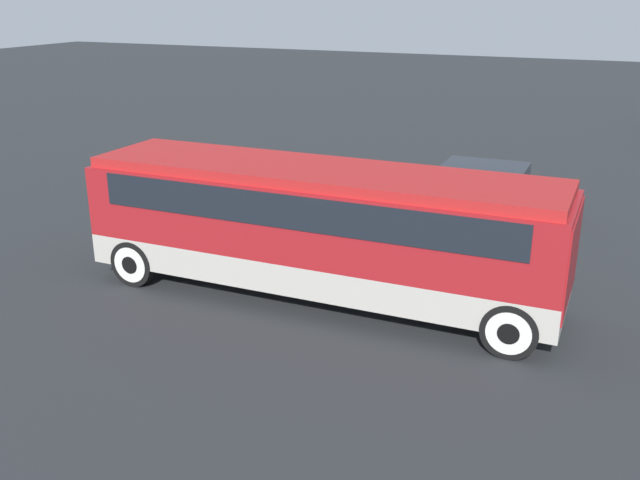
% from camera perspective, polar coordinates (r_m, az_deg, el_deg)
% --- Properties ---
extents(ground_plane, '(120.00, 120.00, 0.00)m').
position_cam_1_polar(ground_plane, '(15.79, 0.00, -4.46)').
color(ground_plane, '#26282B').
extents(tour_bus, '(10.29, 2.61, 2.89)m').
position_cam_1_polar(tour_bus, '(15.12, 0.33, 1.56)').
color(tour_bus, '#B7B2A8').
rests_on(tour_bus, ground_plane).
extents(parked_car_near, '(4.21, 1.95, 1.34)m').
position_cam_1_polar(parked_car_near, '(21.06, -2.16, 3.71)').
color(parked_car_near, '#7A6B5B').
rests_on(parked_car_near, ground_plane).
extents(parked_car_mid, '(4.61, 1.81, 1.52)m').
position_cam_1_polar(parked_car_mid, '(21.78, 13.33, 3.89)').
color(parked_car_mid, '#BCBCC1').
rests_on(parked_car_mid, ground_plane).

